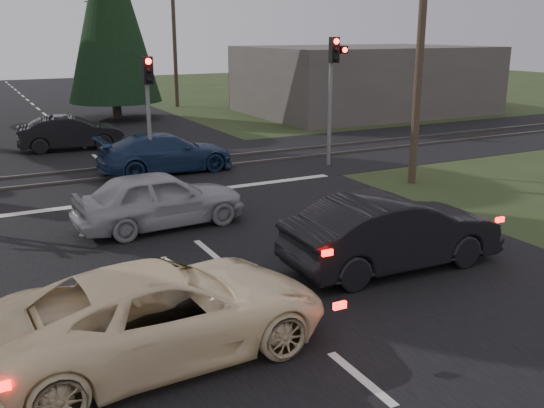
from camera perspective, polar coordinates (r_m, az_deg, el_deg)
ground at (r=11.58m, az=-0.42°, el=-9.08°), size 120.00×120.00×0.00m
road at (r=20.51m, az=-13.25°, el=1.73°), size 14.00×100.00×0.01m
rail_corridor at (r=22.41m, az=-14.55°, el=2.83°), size 120.00×8.00×0.01m
stop_line at (r=18.82m, az=-11.86°, el=0.57°), size 13.00×0.35×0.00m
rail_near at (r=21.64m, az=-14.06°, el=2.53°), size 120.00×0.12×0.10m
rail_far at (r=23.16m, az=-15.02°, el=3.33°), size 120.00×0.12×0.10m
traffic_signal_right at (r=22.54m, az=5.83°, el=11.85°), size 0.68×0.48×4.70m
traffic_signal_center at (r=20.94m, az=-11.53°, el=9.91°), size 0.32×0.48×4.10m
utility_pole_near at (r=20.28m, az=13.85°, el=15.03°), size 1.80×0.26×9.00m
utility_pole_mid at (r=41.52m, az=-9.19°, el=15.53°), size 1.80×0.26×9.00m
utility_pole_far at (r=65.69m, az=-16.43°, el=15.20°), size 1.80×0.26×9.00m
conifer_tree at (r=36.31m, az=-15.00°, el=17.18°), size 5.20×5.20×11.00m
building_right at (r=38.85m, az=8.66°, el=11.51°), size 14.00×10.00×4.00m
cream_coupe at (r=9.65m, az=-10.14°, el=-9.95°), size 5.34×2.67×1.45m
dark_hatchback at (r=13.12m, az=11.30°, el=-2.61°), size 4.83×1.78×1.58m
silver_car at (r=15.83m, az=-10.52°, el=0.46°), size 4.45×1.99×1.49m
blue_sedan at (r=22.07m, az=-9.94°, el=4.76°), size 4.83×1.97×1.40m
dark_car_far at (r=27.38m, az=-18.38°, el=6.37°), size 4.47×1.90×1.43m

